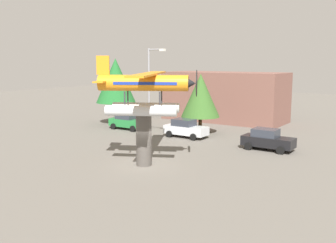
{
  "coord_description": "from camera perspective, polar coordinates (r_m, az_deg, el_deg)",
  "views": [
    {
      "loc": [
        16.44,
        -20.94,
        7.29
      ],
      "look_at": [
        0.0,
        3.0,
        2.73
      ],
      "focal_mm": 41.4,
      "sensor_mm": 36.0,
      "label": 1
    }
  ],
  "objects": [
    {
      "name": "display_pedestal",
      "position": [
        27.18,
        -3.59,
        -2.71
      ],
      "size": [
        1.1,
        1.1,
        3.65
      ],
      "primitive_type": "cylinder",
      "color": "#4C4742",
      "rests_on": "ground"
    },
    {
      "name": "ground_plane",
      "position": [
        27.6,
        -3.55,
        -6.41
      ],
      "size": [
        140.0,
        140.0,
        0.0
      ],
      "primitive_type": "plane",
      "color": "#605B54"
    },
    {
      "name": "tree_west",
      "position": [
        45.13,
        -7.71,
        5.98
      ],
      "size": [
        4.56,
        4.56,
        7.59
      ],
      "color": "brown",
      "rests_on": "ground"
    },
    {
      "name": "car_near_green",
      "position": [
        41.82,
        -5.94,
        0.05
      ],
      "size": [
        4.2,
        2.02,
        1.76
      ],
      "color": "#237A38",
      "rests_on": "ground"
    },
    {
      "name": "tree_east",
      "position": [
        38.93,
        4.82,
        3.84
      ],
      "size": [
        3.88,
        3.88,
        6.03
      ],
      "color": "brown",
      "rests_on": "ground"
    },
    {
      "name": "streetlight_primary",
      "position": [
        34.8,
        -2.57,
        4.85
      ],
      "size": [
        1.84,
        0.28,
        8.38
      ],
      "color": "gray",
      "rests_on": "ground"
    },
    {
      "name": "car_mid_silver",
      "position": [
        37.26,
        2.59,
        -1.0
      ],
      "size": [
        4.2,
        2.02,
        1.76
      ],
      "color": "silver",
      "rests_on": "ground"
    },
    {
      "name": "floatplane_monument",
      "position": [
        26.68,
        -3.38,
        4.66
      ],
      "size": [
        7.1,
        9.69,
        4.0
      ],
      "rotation": [
        0.0,
        0.0,
        0.49
      ],
      "color": "silver",
      "rests_on": "display_pedestal"
    },
    {
      "name": "storefront_building",
      "position": [
        48.04,
        8.28,
        3.66
      ],
      "size": [
        14.64,
        6.14,
        5.94
      ],
      "primitive_type": "cube",
      "color": "brown",
      "rests_on": "ground"
    },
    {
      "name": "car_far_black",
      "position": [
        32.97,
        14.44,
        -2.58
      ],
      "size": [
        4.2,
        2.02,
        1.76
      ],
      "color": "black",
      "rests_on": "ground"
    }
  ]
}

